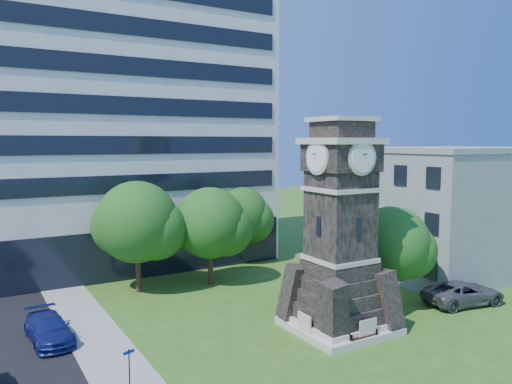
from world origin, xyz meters
TOP-DOWN VIEW (x-y plane):
  - ground at (0.00, 0.00)m, footprint 160.00×160.00m
  - sidewalk at (-9.50, 5.00)m, footprint 3.00×70.00m
  - clock_tower at (3.00, 2.00)m, footprint 5.40×5.40m
  - office_tall at (-3.20, 25.84)m, footprint 26.20×15.11m
  - office_low at (19.97, 8.00)m, footprint 15.20×12.20m
  - car_street_north at (-11.80, 8.59)m, footprint 2.30×5.01m
  - car_east_lot at (13.09, 1.20)m, footprint 5.95×3.50m
  - park_bench at (2.67, -0.27)m, footprint 1.88×0.50m
  - street_sign at (-9.80, 0.17)m, footprint 0.54×0.05m
  - tree_nw at (-4.77, 14.94)m, footprint 6.47×5.88m
  - tree_nc at (0.61, 14.17)m, footprint 5.97×5.43m
  - tree_ne at (5.74, 19.24)m, footprint 6.01×5.46m
  - tree_east at (8.44, 3.20)m, footprint 5.41×4.92m

SIDE VIEW (x-z plane):
  - ground at x=0.00m, z-range 0.00..0.00m
  - sidewalk at x=-9.50m, z-range 0.00..0.06m
  - park_bench at x=2.67m, z-range 0.03..1.00m
  - car_street_north at x=-11.80m, z-range 0.00..1.42m
  - car_east_lot at x=13.09m, z-range 0.00..1.55m
  - street_sign at x=-9.80m, z-range 0.28..2.54m
  - tree_east at x=8.44m, z-range 0.73..7.45m
  - tree_ne at x=5.74m, z-range 0.62..7.66m
  - tree_nc at x=0.61m, z-range 0.82..8.27m
  - tree_nw at x=-4.77m, z-range 0.90..8.99m
  - office_low at x=19.97m, z-range 0.01..10.41m
  - clock_tower at x=3.00m, z-range -0.83..11.39m
  - office_tall at x=-3.20m, z-range -0.08..28.52m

